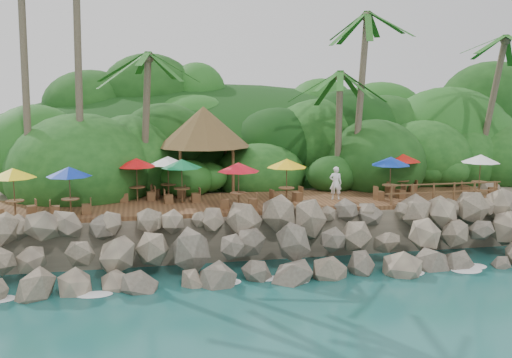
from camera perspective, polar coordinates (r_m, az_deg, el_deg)
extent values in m
plane|color=#19514F|center=(24.34, 2.81, -10.09)|extent=(140.00, 140.00, 0.00)
cube|color=gray|center=(39.34, -2.86, -1.18)|extent=(32.00, 25.20, 2.10)
ellipsoid|color=#143811|center=(46.84, -4.20, -0.87)|extent=(44.80, 28.00, 15.40)
cube|color=brown|center=(29.44, 0.00, -2.31)|extent=(26.00, 5.00, 0.20)
ellipsoid|color=white|center=(24.18, -18.93, -10.64)|extent=(1.20, 0.80, 0.06)
ellipsoid|color=white|center=(23.95, -11.68, -10.52)|extent=(1.20, 0.80, 0.06)
ellipsoid|color=white|center=(24.10, -4.41, -10.24)|extent=(1.20, 0.80, 0.06)
ellipsoid|color=white|center=(24.61, 2.64, -9.81)|extent=(1.20, 0.80, 0.06)
ellipsoid|color=white|center=(25.47, 9.29, -9.27)|extent=(1.20, 0.80, 0.06)
ellipsoid|color=white|center=(26.64, 15.42, -8.66)|extent=(1.20, 0.80, 0.06)
ellipsoid|color=white|center=(28.08, 20.95, -8.02)|extent=(1.20, 0.80, 0.06)
cylinder|color=brown|center=(31.15, -16.85, 9.52)|extent=(0.44, 1.98, 12.27)
cylinder|color=brown|center=(32.00, -21.53, 9.56)|extent=(0.59, 2.31, 12.57)
cylinder|color=brown|center=(31.52, -10.66, 5.20)|extent=(0.96, 0.85, 7.36)
ellipsoid|color=#23601E|center=(31.51, -10.85, 11.89)|extent=(6.00, 6.00, 2.40)
cylinder|color=brown|center=(32.82, 8.03, 4.60)|extent=(0.44, 0.64, 6.43)
ellipsoid|color=#23601E|center=(32.74, 8.15, 10.22)|extent=(6.00, 6.00, 2.40)
cylinder|color=brown|center=(33.13, 10.08, 7.40)|extent=(1.31, 1.16, 9.65)
ellipsoid|color=#23601E|center=(33.37, 10.32, 15.73)|extent=(6.00, 6.00, 2.40)
cylinder|color=brown|center=(37.51, 21.81, 6.20)|extent=(1.11, 1.66, 8.49)
ellipsoid|color=#23601E|center=(37.60, 22.19, 12.71)|extent=(6.00, 6.00, 2.40)
cylinder|color=brown|center=(31.08, -7.34, 0.65)|extent=(0.16, 0.16, 2.40)
cylinder|color=brown|center=(31.40, -2.24, 0.79)|extent=(0.16, 0.16, 2.40)
cylinder|color=brown|center=(33.85, -7.67, 1.31)|extent=(0.16, 0.16, 2.40)
cylinder|color=brown|center=(34.14, -2.98, 1.44)|extent=(0.16, 0.16, 2.40)
cone|color=brown|center=(32.36, -5.11, 5.10)|extent=(5.11, 5.11, 2.20)
cylinder|color=brown|center=(32.83, 12.07, -0.54)|extent=(0.08, 0.08, 0.70)
cylinder|color=brown|center=(32.78, 12.09, 0.08)|extent=(0.80, 0.80, 0.05)
cylinder|color=brown|center=(32.73, 12.11, 0.66)|extent=(0.05, 0.05, 2.09)
cone|color=yellow|center=(32.62, 12.16, 2.23)|extent=(1.99, 1.99, 0.43)
cube|color=brown|center=(32.68, 10.94, -0.78)|extent=(0.45, 0.45, 0.44)
cube|color=brown|center=(33.05, 13.17, -0.75)|extent=(0.45, 0.45, 0.44)
cylinder|color=brown|center=(32.24, 13.92, -0.77)|extent=(0.08, 0.08, 0.70)
cylinder|color=brown|center=(32.18, 13.94, -0.14)|extent=(0.80, 0.80, 0.05)
cylinder|color=brown|center=(32.13, 13.96, 0.44)|extent=(0.05, 0.05, 2.09)
cone|color=#BA140B|center=(32.02, 14.02, 2.04)|extent=(1.99, 1.99, 0.43)
cube|color=brown|center=(31.92, 12.89, -1.07)|extent=(0.44, 0.44, 0.44)
cube|color=brown|center=(32.61, 14.91, -0.94)|extent=(0.44, 0.44, 0.44)
cylinder|color=brown|center=(29.84, -11.44, -1.45)|extent=(0.08, 0.08, 0.70)
cylinder|color=brown|center=(29.78, -11.46, -0.77)|extent=(0.80, 0.80, 0.05)
cylinder|color=brown|center=(29.73, -11.48, -0.14)|extent=(0.05, 0.05, 2.09)
cone|color=red|center=(29.60, -11.54, 1.59)|extent=(1.99, 1.99, 0.43)
cube|color=brown|center=(29.82, -12.71, -1.76)|extent=(0.43, 0.43, 0.44)
cube|color=brown|center=(29.93, -10.17, -1.64)|extent=(0.43, 0.43, 0.44)
cylinder|color=brown|center=(30.58, 12.86, -1.25)|extent=(0.08, 0.08, 0.70)
cylinder|color=brown|center=(30.52, 12.88, -0.58)|extent=(0.80, 0.80, 0.05)
cylinder|color=brown|center=(30.47, 12.91, 0.03)|extent=(0.05, 0.05, 2.09)
cone|color=#0C31A6|center=(30.35, 12.96, 1.72)|extent=(1.99, 1.99, 0.43)
cube|color=brown|center=(30.21, 11.85, -1.60)|extent=(0.48, 0.48, 0.44)
cube|color=brown|center=(31.00, 13.83, -1.40)|extent=(0.48, 0.48, 0.44)
cylinder|color=brown|center=(30.39, -8.49, -1.19)|extent=(0.08, 0.08, 0.70)
cylinder|color=brown|center=(30.33, -8.50, -0.52)|extent=(0.80, 0.80, 0.05)
cylinder|color=brown|center=(30.28, -8.52, 0.10)|extent=(0.05, 0.05, 2.09)
cone|color=white|center=(30.15, -8.56, 1.80)|extent=(1.99, 1.99, 0.43)
cube|color=brown|center=(30.52, -9.72, -1.43)|extent=(0.47, 0.47, 0.44)
cube|color=brown|center=(30.32, -7.24, -1.44)|extent=(0.47, 0.47, 0.44)
cylinder|color=brown|center=(29.07, -7.17, -1.62)|extent=(0.08, 0.08, 0.70)
cylinder|color=brown|center=(29.00, -7.19, -0.92)|extent=(0.80, 0.80, 0.05)
cylinder|color=brown|center=(28.95, -7.20, -0.27)|extent=(0.05, 0.05, 2.09)
cone|color=#0C6D3A|center=(28.82, -7.24, 1.50)|extent=(1.99, 1.99, 0.43)
cube|color=brown|center=(29.01, -8.47, -1.93)|extent=(0.42, 0.42, 0.44)
cube|color=brown|center=(29.18, -5.88, -1.82)|extent=(0.42, 0.42, 0.44)
cylinder|color=brown|center=(27.76, -22.34, -2.72)|extent=(0.08, 0.08, 0.70)
cylinder|color=brown|center=(27.70, -22.39, -1.99)|extent=(0.80, 0.80, 0.05)
cylinder|color=brown|center=(27.64, -22.43, -1.31)|extent=(0.05, 0.05, 2.09)
cone|color=yellow|center=(27.51, -22.54, 0.54)|extent=(1.99, 1.99, 0.43)
cube|color=brown|center=(27.87, -20.97, -2.87)|extent=(0.50, 0.50, 0.44)
cylinder|color=brown|center=(27.60, -1.70, -2.11)|extent=(0.08, 0.08, 0.70)
cylinder|color=brown|center=(27.53, -1.70, -1.37)|extent=(0.80, 0.80, 0.05)
cylinder|color=brown|center=(27.48, -1.71, -0.69)|extent=(0.05, 0.05, 2.09)
cone|color=red|center=(27.34, -1.72, 1.17)|extent=(1.99, 1.99, 0.43)
cube|color=brown|center=(27.60, -3.08, -2.40)|extent=(0.44, 0.44, 0.44)
cube|color=brown|center=(27.66, -0.32, -2.36)|extent=(0.44, 0.44, 0.44)
cylinder|color=brown|center=(32.99, 20.83, -0.88)|extent=(0.08, 0.08, 0.70)
cylinder|color=brown|center=(32.94, 20.87, -0.26)|extent=(0.80, 0.80, 0.05)
cylinder|color=brown|center=(32.89, 20.90, 0.31)|extent=(0.05, 0.05, 2.09)
cone|color=white|center=(32.78, 20.99, 1.87)|extent=(1.99, 1.99, 0.43)
cube|color=brown|center=(32.92, 19.68, -1.07)|extent=(0.53, 0.53, 0.44)
cube|color=brown|center=(33.12, 21.96, -1.14)|extent=(0.53, 0.53, 0.44)
cylinder|color=brown|center=(29.03, 2.98, -1.57)|extent=(0.08, 0.08, 0.70)
cylinder|color=brown|center=(28.96, 2.99, -0.87)|extent=(0.80, 0.80, 0.05)
cylinder|color=brown|center=(28.91, 2.99, -0.22)|extent=(0.05, 0.05, 2.09)
cone|color=yellow|center=(28.78, 3.01, 1.55)|extent=(1.99, 1.99, 0.43)
cube|color=brown|center=(28.69, 1.88, -1.96)|extent=(0.51, 0.51, 0.44)
cube|color=brown|center=(29.42, 4.05, -1.70)|extent=(0.51, 0.51, 0.44)
cylinder|color=brown|center=(27.40, -17.55, -2.61)|extent=(0.08, 0.08, 0.70)
cylinder|color=brown|center=(27.34, -17.58, -1.86)|extent=(0.80, 0.80, 0.05)
cylinder|color=brown|center=(27.28, -17.61, -1.18)|extent=(0.05, 0.05, 2.09)
cone|color=#0C299E|center=(27.14, -17.70, 0.70)|extent=(1.99, 1.99, 0.43)
cube|color=brown|center=(27.45, -18.92, -2.94)|extent=(0.43, 0.43, 0.44)
cube|color=brown|center=(27.42, -16.14, -2.82)|extent=(0.43, 0.43, 0.44)
cylinder|color=brown|center=(29.00, 13.01, -1.50)|extent=(0.10, 0.10, 1.00)
cylinder|color=brown|center=(29.46, 14.97, -1.42)|extent=(0.10, 0.10, 1.00)
cylinder|color=brown|center=(29.96, 16.85, -1.33)|extent=(0.10, 0.10, 1.00)
cylinder|color=brown|center=(30.49, 18.68, -1.24)|extent=(0.10, 0.10, 1.00)
cylinder|color=brown|center=(31.05, 20.44, -1.16)|extent=(0.10, 0.10, 1.00)
cylinder|color=brown|center=(31.64, 22.14, -1.08)|extent=(0.10, 0.10, 1.00)
cube|color=brown|center=(30.15, 17.82, -0.44)|extent=(6.10, 0.06, 0.06)
cube|color=brown|center=(30.21, 17.78, -1.19)|extent=(6.10, 0.06, 0.06)
imported|color=white|center=(29.82, 7.74, -0.40)|extent=(0.71, 0.57, 1.69)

